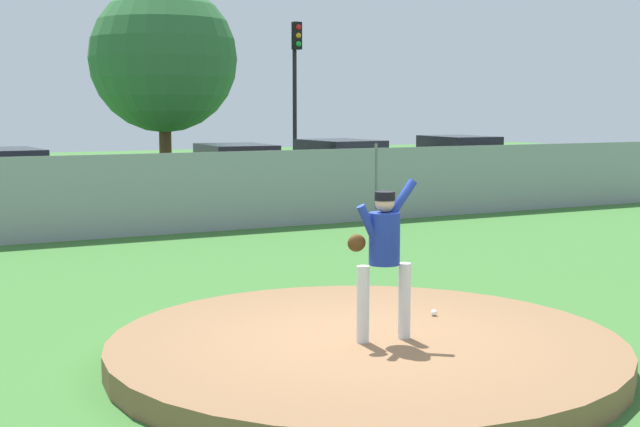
% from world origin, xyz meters
% --- Properties ---
extents(ground_plane, '(80.00, 80.00, 0.00)m').
position_xyz_m(ground_plane, '(0.00, 6.00, 0.00)').
color(ground_plane, '#386B2D').
extents(asphalt_strip, '(44.00, 7.00, 0.01)m').
position_xyz_m(asphalt_strip, '(0.00, 14.50, 0.00)').
color(asphalt_strip, '#2B2B2D').
rests_on(asphalt_strip, ground_plane).
extents(pitchers_mound, '(5.41, 5.41, 0.26)m').
position_xyz_m(pitchers_mound, '(0.00, 0.00, 0.13)').
color(pitchers_mound, brown).
rests_on(pitchers_mound, ground_plane).
extents(pitcher_youth, '(0.77, 0.32, 1.68)m').
position_xyz_m(pitcher_youth, '(0.10, -0.18, 1.22)').
color(pitcher_youth, silver).
rests_on(pitcher_youth, pitchers_mound).
extents(baseball, '(0.07, 0.07, 0.07)m').
position_xyz_m(baseball, '(1.19, 0.48, 0.30)').
color(baseball, white).
rests_on(baseball, pitchers_mound).
extents(chainlink_fence, '(30.18, 0.07, 1.82)m').
position_xyz_m(chainlink_fence, '(-0.00, 10.00, 0.86)').
color(chainlink_fence, gray).
rests_on(chainlink_fence, ground_plane).
extents(parked_car_silver, '(2.09, 4.55, 1.75)m').
position_xyz_m(parked_car_silver, '(7.41, 14.37, 0.83)').
color(parked_car_silver, '#B7BABF').
rests_on(parked_car_silver, ground_plane).
extents(parked_car_burgundy, '(2.12, 4.51, 1.67)m').
position_xyz_m(parked_car_burgundy, '(4.25, 14.49, 0.79)').
color(parked_car_burgundy, maroon).
rests_on(parked_car_burgundy, ground_plane).
extents(parked_car_charcoal, '(2.05, 4.48, 1.80)m').
position_xyz_m(parked_car_charcoal, '(11.50, 14.29, 0.85)').
color(parked_car_charcoal, '#232328').
rests_on(parked_car_charcoal, ground_plane).
extents(parked_car_navy, '(2.01, 4.57, 1.68)m').
position_xyz_m(parked_car_navy, '(-1.74, 14.52, 0.81)').
color(parked_car_navy, '#161E4C').
rests_on(parked_car_navy, ground_plane).
extents(traffic_light_far, '(0.28, 0.46, 5.48)m').
position_xyz_m(traffic_light_far, '(8.15, 18.90, 3.70)').
color(traffic_light_far, black).
rests_on(traffic_light_far, ground_plane).
extents(tree_leaning_west, '(5.41, 5.41, 7.15)m').
position_xyz_m(tree_leaning_west, '(5.10, 23.75, 4.44)').
color(tree_leaning_west, '#4C331E').
rests_on(tree_leaning_west, ground_plane).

